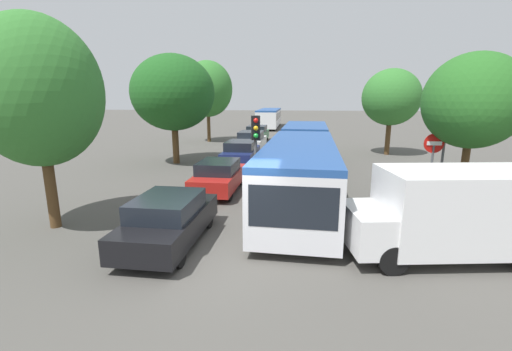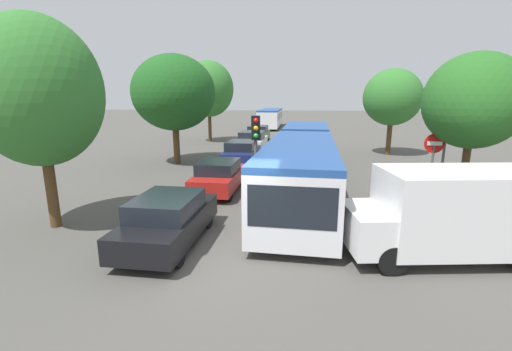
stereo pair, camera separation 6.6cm
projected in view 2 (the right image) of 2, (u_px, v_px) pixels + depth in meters
ground_plane at (228, 260)px, 8.76m from camera, size 200.00×200.00×0.00m
articulated_bus at (303, 155)px, 16.00m from camera, size 3.28×16.51×2.44m
city_bus_rear at (271, 117)px, 46.33m from camera, size 2.65×11.50×2.47m
queued_car_black at (168, 220)px, 9.59m from camera, size 1.84×4.12×1.42m
queued_car_red at (219, 176)px, 14.93m from camera, size 1.80×4.04×1.39m
queued_car_navy at (242, 153)px, 20.88m from camera, size 1.91×4.30×1.48m
queued_car_white at (252, 141)px, 26.05m from camera, size 1.99×4.48×1.54m
queued_car_green at (258, 133)px, 31.84m from camera, size 1.93×4.33×1.49m
white_van at (454, 212)px, 8.65m from camera, size 5.23×2.66×2.31m
traffic_light at (256, 140)px, 12.85m from camera, size 0.36×0.39×3.40m
no_entry_sign at (433, 160)px, 12.24m from camera, size 0.70×0.08×2.82m
direction_sign_post at (446, 137)px, 13.31m from camera, size 0.13×1.40×3.60m
tree_left_near at (38, 96)px, 10.13m from camera, size 3.68×3.68×6.44m
tree_left_mid at (174, 93)px, 20.64m from camera, size 5.00×5.00×6.60m
tree_left_far at (209, 89)px, 30.94m from camera, size 4.48×4.48×7.28m
tree_right_near at (474, 101)px, 11.50m from camera, size 3.26×3.26×5.55m
tree_right_mid at (392, 97)px, 23.87m from camera, size 4.00×4.00×6.01m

